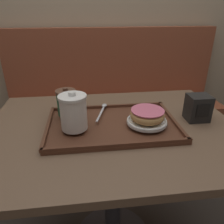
% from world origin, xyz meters
% --- Properties ---
extents(booth_bench, '(1.68, 0.44, 1.00)m').
position_xyz_m(booth_bench, '(0.11, 0.87, 0.32)').
color(booth_bench, brown).
rests_on(booth_bench, ground_plane).
extents(cafe_table, '(1.00, 0.73, 0.71)m').
position_xyz_m(cafe_table, '(0.00, 0.00, 0.56)').
color(cafe_table, brown).
rests_on(cafe_table, ground_plane).
extents(serving_tray, '(0.51, 0.33, 0.02)m').
position_xyz_m(serving_tray, '(-0.00, 0.00, 0.72)').
color(serving_tray, '#512D1E').
rests_on(serving_tray, cafe_table).
extents(coffee_cup_front, '(0.10, 0.10, 0.14)m').
position_xyz_m(coffee_cup_front, '(-0.15, -0.04, 0.80)').
color(coffee_cup_front, white).
rests_on(coffee_cup_front, serving_tray).
extents(coffee_cup_rear, '(0.08, 0.08, 0.12)m').
position_xyz_m(coffee_cup_rear, '(-0.18, 0.09, 0.79)').
color(coffee_cup_rear, '#235638').
rests_on(coffee_cup_rear, serving_tray).
extents(plate_with_chocolate_donut, '(0.16, 0.16, 0.01)m').
position_xyz_m(plate_with_chocolate_donut, '(0.13, -0.03, 0.74)').
color(plate_with_chocolate_donut, white).
rests_on(plate_with_chocolate_donut, serving_tray).
extents(donut_chocolate_glazed, '(0.13, 0.13, 0.04)m').
position_xyz_m(donut_chocolate_glazed, '(0.13, -0.03, 0.77)').
color(donut_chocolate_glazed, tan).
rests_on(donut_chocolate_glazed, plate_with_chocolate_donut).
extents(spoon, '(0.06, 0.17, 0.01)m').
position_xyz_m(spoon, '(-0.03, 0.12, 0.74)').
color(spoon, silver).
rests_on(spoon, serving_tray).
extents(napkin_dispenser, '(0.09, 0.08, 0.11)m').
position_xyz_m(napkin_dispenser, '(0.36, 0.02, 0.76)').
color(napkin_dispenser, black).
rests_on(napkin_dispenser, cafe_table).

